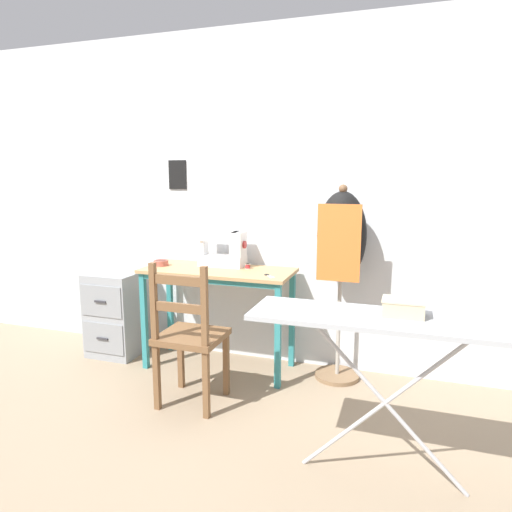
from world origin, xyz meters
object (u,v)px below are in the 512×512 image
at_px(wooden_chair, 190,337).
at_px(filing_cabinet, 120,312).
at_px(fabric_bowl, 161,263).
at_px(ironing_board, 389,326).
at_px(thread_spool_near_machine, 248,266).
at_px(dress_form, 341,245).
at_px(sewing_machine, 225,250).
at_px(scissors, 268,275).
at_px(storage_box, 403,307).

distance_m(wooden_chair, filing_cabinet, 1.15).
xyz_separation_m(fabric_bowl, ironing_board, (1.74, -0.95, -0.02)).
bearing_deg(ironing_board, thread_spool_near_machine, 135.44).
bearing_deg(ironing_board, filing_cabinet, 155.23).
relative_size(thread_spool_near_machine, dress_form, 0.03).
relative_size(sewing_machine, fabric_bowl, 3.19).
height_order(fabric_bowl, dress_form, dress_form).
bearing_deg(dress_form, filing_cabinet, -178.18).
bearing_deg(wooden_chair, dress_form, 39.21).
bearing_deg(filing_cabinet, ironing_board, -24.77).
bearing_deg(fabric_bowl, scissors, -5.27).
bearing_deg(dress_form, fabric_bowl, -175.12).
distance_m(fabric_bowl, thread_spool_near_machine, 0.68).
distance_m(thread_spool_near_machine, storage_box, 1.51).
relative_size(wooden_chair, filing_cabinet, 1.38).
height_order(scissors, storage_box, storage_box).
xyz_separation_m(wooden_chair, storage_box, (1.28, -0.33, 0.41)).
bearing_deg(thread_spool_near_machine, ironing_board, -44.56).
distance_m(thread_spool_near_machine, ironing_board, 1.50).
bearing_deg(dress_form, sewing_machine, 178.17).
bearing_deg(ironing_board, scissors, 134.44).
relative_size(scissors, wooden_chair, 0.12).
height_order(scissors, filing_cabinet, scissors).
relative_size(scissors, dress_form, 0.08).
bearing_deg(dress_form, ironing_board, -70.42).
height_order(wooden_chair, filing_cabinet, wooden_chair).
xyz_separation_m(sewing_machine, fabric_bowl, (-0.47, -0.14, -0.10)).
bearing_deg(sewing_machine, fabric_bowl, -163.01).
xyz_separation_m(fabric_bowl, dress_form, (1.36, 0.12, 0.19)).
bearing_deg(storage_box, fabric_bowl, 153.42).
relative_size(thread_spool_near_machine, ironing_board, 0.03).
xyz_separation_m(thread_spool_near_machine, dress_form, (0.69, 0.01, 0.19)).
bearing_deg(scissors, sewing_machine, 151.51).
distance_m(scissors, ironing_board, 1.21).
bearing_deg(thread_spool_near_machine, fabric_bowl, -171.38).
height_order(scissors, ironing_board, ironing_board).
bearing_deg(fabric_bowl, ironing_board, -28.55).
bearing_deg(filing_cabinet, scissors, -6.06).
bearing_deg(wooden_chair, filing_cabinet, 146.83).
distance_m(filing_cabinet, storage_box, 2.49).
height_order(scissors, thread_spool_near_machine, thread_spool_near_machine).
relative_size(sewing_machine, filing_cabinet, 0.53).
bearing_deg(ironing_board, fabric_bowl, 151.45).
height_order(thread_spool_near_machine, wooden_chair, wooden_chair).
xyz_separation_m(scissors, storage_box, (0.91, -0.82, 0.09)).
height_order(thread_spool_near_machine, filing_cabinet, thread_spool_near_machine).
distance_m(filing_cabinet, ironing_board, 2.44).
bearing_deg(filing_cabinet, dress_form, 1.82).
bearing_deg(ironing_board, sewing_machine, 139.23).
distance_m(scissors, storage_box, 1.22).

